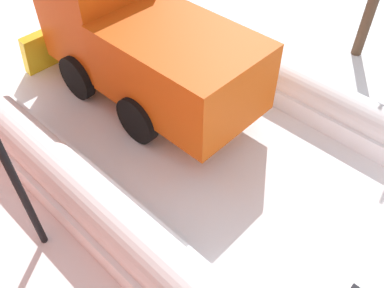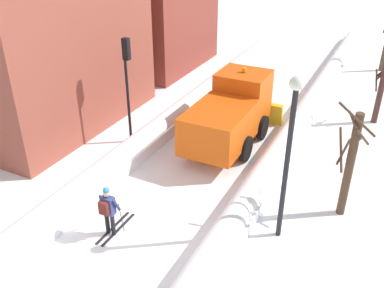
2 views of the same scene
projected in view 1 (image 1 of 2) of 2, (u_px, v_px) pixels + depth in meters
ground_plane at (73, 59)px, 11.35m from camera, size 80.00×80.00×0.00m
snowbank_right at (145, 12)px, 12.47m from camera, size 1.10×36.00×0.90m
plow_truck at (139, 42)px, 9.24m from camera, size 3.20×5.98×3.12m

